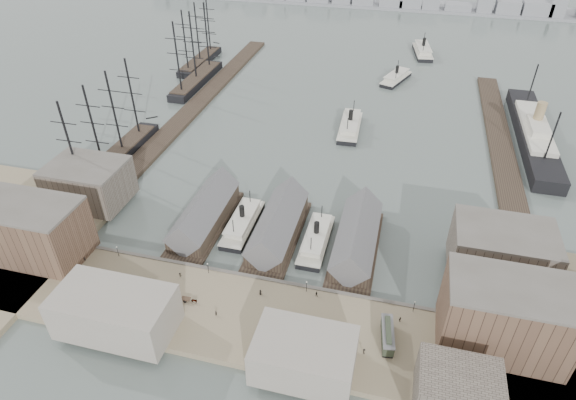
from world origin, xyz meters
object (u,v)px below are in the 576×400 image
(ferry_docked_west, at_px, (243,222))
(horse_cart_right, at_px, (289,323))
(horse_cart_left, at_px, (135,286))
(horse_cart_center, at_px, (192,301))
(ocean_steamer, at_px, (533,132))
(tram, at_px, (387,336))

(ferry_docked_west, distance_m, horse_cart_right, 46.53)
(horse_cart_right, bearing_deg, horse_cart_left, 93.65)
(horse_cart_center, relative_size, horse_cart_right, 1.06)
(horse_cart_center, bearing_deg, horse_cart_left, 84.00)
(ocean_steamer, xyz_separation_m, tram, (-53.20, -129.32, 0.21))
(horse_cart_left, xyz_separation_m, horse_cart_center, (18.23, -1.07, -0.00))
(ocean_steamer, bearing_deg, horse_cart_right, -121.17)
(tram, xyz_separation_m, horse_cart_right, (-25.69, -1.08, -1.31))
(tram, relative_size, horse_cart_left, 2.57)
(horse_cart_left, bearing_deg, ferry_docked_west, 8.90)
(tram, xyz_separation_m, horse_cart_left, (-72.03, 0.70, -1.24))
(ferry_docked_west, xyz_separation_m, horse_cart_left, (-20.22, -36.72, 0.59))
(horse_cart_left, distance_m, horse_cart_center, 18.26)
(ocean_steamer, relative_size, horse_cart_right, 19.34)
(ferry_docked_west, height_order, tram, ferry_docked_west)
(horse_cart_right, bearing_deg, horse_cart_center, 94.39)
(tram, distance_m, horse_cart_center, 53.82)
(horse_cart_center, distance_m, horse_cart_right, 28.12)
(horse_cart_left, relative_size, horse_cart_right, 0.98)
(horse_cart_center, bearing_deg, horse_cart_right, -94.10)
(tram, relative_size, horse_cart_center, 2.37)
(ocean_steamer, height_order, horse_cart_center, ocean_steamer)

